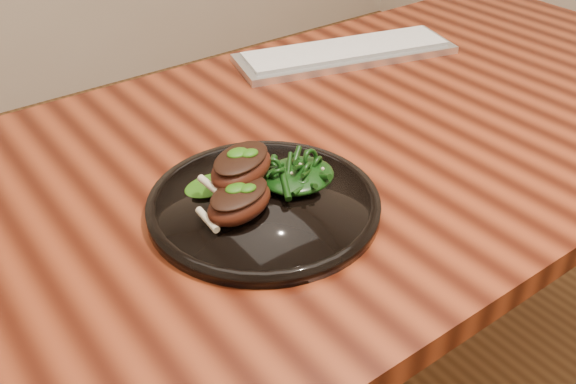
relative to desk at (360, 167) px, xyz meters
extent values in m
cube|color=#360F06|center=(0.00, 0.00, 0.06)|extent=(1.60, 0.80, 0.04)
cylinder|color=#36150C|center=(0.74, 0.34, -0.31)|extent=(0.06, 0.06, 0.71)
cylinder|color=black|center=(-0.27, -0.10, 0.09)|extent=(0.32, 0.32, 0.02)
torus|color=black|center=(-0.27, -0.10, 0.09)|extent=(0.31, 0.31, 0.02)
cylinder|color=black|center=(-0.27, -0.10, 0.10)|extent=(0.21, 0.21, 0.00)
ellipsoid|color=#43180C|center=(-0.32, -0.11, 0.12)|extent=(0.12, 0.09, 0.04)
ellipsoid|color=black|center=(-0.32, -0.11, 0.14)|extent=(0.10, 0.08, 0.01)
cylinder|color=beige|center=(-0.36, -0.11, 0.11)|extent=(0.01, 0.05, 0.01)
ellipsoid|color=#164707|center=(-0.32, -0.11, 0.14)|extent=(0.03, 0.02, 0.01)
ellipsoid|color=#43180C|center=(-0.28, -0.07, 0.14)|extent=(0.13, 0.11, 0.04)
ellipsoid|color=black|center=(-0.28, -0.07, 0.16)|extent=(0.11, 0.09, 0.01)
cylinder|color=beige|center=(-0.33, -0.07, 0.13)|extent=(0.01, 0.05, 0.01)
ellipsoid|color=#164707|center=(-0.28, -0.07, 0.16)|extent=(0.03, 0.02, 0.01)
ellipsoid|color=#164707|center=(-0.31, -0.03, 0.10)|extent=(0.08, 0.05, 0.01)
ellipsoid|color=black|center=(-0.21, -0.09, 0.11)|extent=(0.11, 0.09, 0.02)
cube|color=silver|center=(0.17, 0.24, 0.09)|extent=(0.47, 0.25, 0.01)
cube|color=white|center=(0.17, 0.24, 0.10)|extent=(0.43, 0.21, 0.01)
camera|label=1|loc=(-0.67, -0.69, 0.60)|focal=40.00mm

